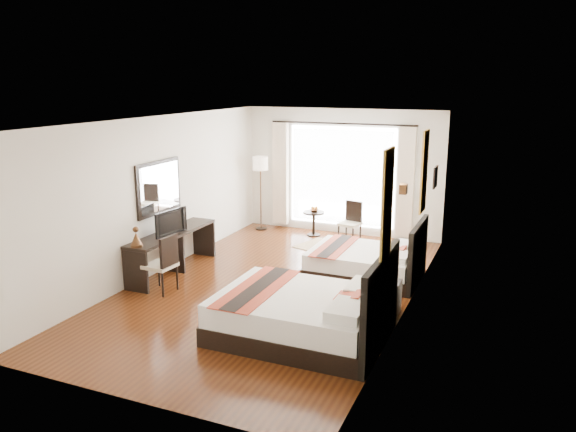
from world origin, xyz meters
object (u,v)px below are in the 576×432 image
at_px(bed_near, 305,314).
at_px(nightstand, 384,298).
at_px(vase, 380,281).
at_px(television, 168,222).
at_px(table_lamp, 387,262).
at_px(console_desk, 173,252).
at_px(side_table, 314,224).
at_px(desk_chair, 162,275).
at_px(floor_lamp, 260,168).
at_px(fruit_bowl, 314,211).
at_px(bed_far, 368,262).
at_px(window_chair, 350,230).

relative_size(bed_near, nightstand, 4.36).
bearing_deg(vase, television, 174.28).
relative_size(table_lamp, console_desk, 0.18).
height_order(bed_near, side_table, bed_near).
bearing_deg(vase, side_table, 122.63).
relative_size(desk_chair, side_table, 1.77).
xyz_separation_m(bed_near, desk_chair, (-2.78, 0.63, -0.03)).
relative_size(floor_lamp, fruit_bowl, 8.45).
distance_m(bed_far, side_table, 2.85).
bearing_deg(console_desk, desk_chair, -66.75).
bearing_deg(side_table, vase, -57.37).
distance_m(desk_chair, side_table, 4.33).
height_order(bed_near, fruit_bowl, bed_near).
relative_size(bed_far, table_lamp, 4.92).
distance_m(nightstand, table_lamp, 0.54).
distance_m(bed_near, bed_far, 2.63).
relative_size(bed_near, fruit_bowl, 11.21).
relative_size(nightstand, vase, 4.12).
distance_m(nightstand, fruit_bowl, 4.43).
bearing_deg(bed_near, vase, 52.47).
bearing_deg(table_lamp, console_desk, 176.80).
bearing_deg(vase, bed_near, -127.53).
distance_m(nightstand, television, 4.03).
xyz_separation_m(vase, desk_chair, (-3.55, -0.38, -0.27)).
distance_m(nightstand, desk_chair, 3.63).
xyz_separation_m(nightstand, desk_chair, (-3.59, -0.53, 0.05)).
bearing_deg(bed_far, window_chair, 115.03).
xyz_separation_m(side_table, fruit_bowl, (0.01, 0.01, 0.30)).
xyz_separation_m(vase, floor_lamp, (-3.75, 3.82, 0.88)).
xyz_separation_m(bed_far, fruit_bowl, (-1.83, 2.20, 0.29)).
bearing_deg(vase, window_chair, 113.02).
height_order(bed_near, nightstand, bed_near).
relative_size(vase, television, 0.16).
relative_size(vase, console_desk, 0.06).
xyz_separation_m(bed_near, bed_far, (0.17, 2.63, -0.05)).
bearing_deg(desk_chair, fruit_bowl, -101.47).
bearing_deg(side_table, bed_near, -70.94).
relative_size(table_lamp, desk_chair, 0.40).
bearing_deg(bed_near, console_desk, 154.18).
relative_size(bed_near, window_chair, 2.58).
relative_size(table_lamp, window_chair, 0.44).
distance_m(bed_near, floor_lamp, 5.78).
height_order(floor_lamp, fruit_bowl, floor_lamp).
bearing_deg(floor_lamp, desk_chair, -87.29).
distance_m(bed_near, vase, 1.29).
distance_m(bed_near, table_lamp, 1.60).
bearing_deg(bed_far, desk_chair, -145.91).
relative_size(nightstand, television, 0.68).
bearing_deg(fruit_bowl, console_desk, -114.61).
relative_size(nightstand, fruit_bowl, 2.57).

